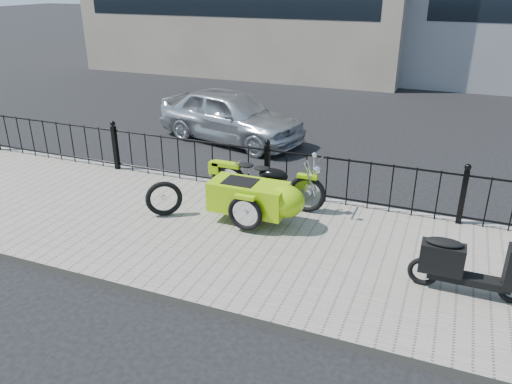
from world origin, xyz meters
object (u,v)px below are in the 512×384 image
at_px(spare_tire, 164,199).
at_px(sedan_car, 231,115).
at_px(motorcycle_sidecar, 261,195).
at_px(scooter, 461,265).

bearing_deg(spare_tire, sedan_car, 100.67).
xyz_separation_m(motorcycle_sidecar, scooter, (3.21, -1.01, -0.07)).
height_order(scooter, spare_tire, scooter).
xyz_separation_m(scooter, sedan_car, (-5.74, 5.28, 0.15)).
relative_size(motorcycle_sidecar, scooter, 1.48).
distance_m(motorcycle_sidecar, sedan_car, 4.97).
xyz_separation_m(scooter, spare_tire, (-4.85, 0.54, -0.08)).
relative_size(spare_tire, sedan_car, 0.16).
bearing_deg(scooter, sedan_car, 137.37).
relative_size(scooter, spare_tire, 2.40).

